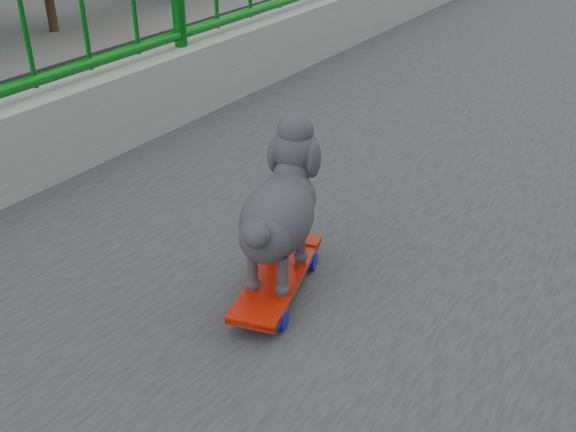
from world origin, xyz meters
The scene contains 5 objects.
skateboard centered at (-0.26, 1.09, 7.04)m, with size 0.25×0.46×0.06m.
poodle centered at (-0.27, 1.12, 7.26)m, with size 0.26×0.43×0.37m.
car_0 centered at (-6.00, 14.58, 0.74)m, with size 1.74×4.33×1.48m, color #95959A.
car_5 centered at (-6.00, 15.93, 0.79)m, with size 1.68×4.82×1.59m, color #B10A07.
car_6 centered at (-9.20, 10.43, 0.73)m, with size 2.42×5.25×1.46m, color #95959A.
Camera 1 is at (0.60, -0.14, 8.10)m, focal length 42.00 mm.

